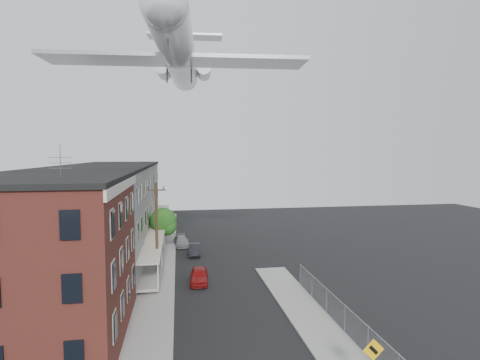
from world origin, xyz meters
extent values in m
cube|color=gray|center=(-5.50, 24.00, 0.06)|extent=(3.00, 62.00, 0.12)
cube|color=gray|center=(5.50, 6.00, 0.06)|extent=(3.00, 26.00, 0.12)
cube|color=gray|center=(-4.05, 24.00, 0.07)|extent=(0.15, 62.00, 0.14)
cube|color=gray|center=(4.05, 6.00, 0.07)|extent=(0.15, 26.00, 0.14)
cube|color=#3D1613|center=(-12.00, 7.00, 5.00)|extent=(10.00, 12.00, 10.00)
cube|color=black|center=(-12.00, 7.00, 10.15)|extent=(10.30, 12.30, 0.30)
cube|color=beige|center=(-6.92, 7.00, 9.70)|extent=(0.16, 12.20, 0.60)
cylinder|color=#515156|center=(-10.00, 5.00, 11.15)|extent=(0.04, 0.04, 2.00)
cube|color=slate|center=(-12.00, 16.50, 5.00)|extent=(10.00, 7.00, 10.00)
cube|color=black|center=(-12.00, 16.50, 10.15)|extent=(10.25, 7.00, 0.30)
cube|color=gray|center=(-6.10, 16.50, 0.55)|extent=(1.80, 6.40, 0.25)
cube|color=beige|center=(-6.10, 16.50, 2.75)|extent=(1.90, 6.50, 0.15)
cube|color=#6E6457|center=(-12.00, 23.50, 5.00)|extent=(10.00, 7.00, 10.00)
cube|color=black|center=(-12.00, 23.50, 10.15)|extent=(10.25, 7.00, 0.30)
cube|color=gray|center=(-6.10, 23.50, 0.55)|extent=(1.80, 6.40, 0.25)
cube|color=beige|center=(-6.10, 23.50, 2.75)|extent=(1.90, 6.50, 0.15)
cube|color=slate|center=(-12.00, 30.50, 5.00)|extent=(10.00, 7.00, 10.00)
cube|color=black|center=(-12.00, 30.50, 10.15)|extent=(10.25, 7.00, 0.30)
cube|color=gray|center=(-6.10, 30.50, 0.55)|extent=(1.80, 6.40, 0.25)
cube|color=beige|center=(-6.10, 30.50, 2.75)|extent=(1.90, 6.50, 0.15)
cube|color=#6E6457|center=(-12.00, 37.50, 5.00)|extent=(10.00, 7.00, 10.00)
cube|color=black|center=(-12.00, 37.50, 10.15)|extent=(10.25, 7.00, 0.30)
cube|color=gray|center=(-6.10, 37.50, 0.55)|extent=(1.80, 6.40, 0.25)
cube|color=beige|center=(-6.10, 37.50, 2.75)|extent=(1.90, 6.50, 0.15)
cube|color=slate|center=(-12.00, 44.50, 5.00)|extent=(10.00, 7.00, 10.00)
cube|color=black|center=(-12.00, 44.50, 10.15)|extent=(10.25, 7.00, 0.30)
cube|color=gray|center=(-6.10, 44.50, 0.55)|extent=(1.80, 6.40, 0.25)
cube|color=beige|center=(-6.10, 44.50, 2.75)|extent=(1.90, 6.50, 0.15)
cylinder|color=gray|center=(7.00, 2.00, 0.95)|extent=(0.06, 0.06, 1.90)
cylinder|color=gray|center=(7.00, 5.00, 0.95)|extent=(0.06, 0.06, 1.90)
cylinder|color=gray|center=(7.00, 8.00, 0.95)|extent=(0.06, 0.06, 1.90)
cylinder|color=gray|center=(7.00, 11.00, 0.95)|extent=(0.06, 0.06, 1.90)
cylinder|color=gray|center=(7.00, 14.00, 0.95)|extent=(0.06, 0.06, 1.90)
cube|color=gray|center=(7.00, 5.00, 1.85)|extent=(0.04, 18.00, 0.04)
cube|color=gray|center=(7.00, 5.00, 0.95)|extent=(0.02, 18.00, 1.80)
cube|color=#F5B00C|center=(5.60, -1.04, 2.25)|extent=(1.10, 0.03, 1.10)
cube|color=black|center=(5.60, -1.06, 2.25)|extent=(0.52, 0.02, 0.52)
cylinder|color=black|center=(-5.60, 18.00, 4.50)|extent=(0.26, 0.26, 9.00)
cube|color=black|center=(-5.60, 18.00, 8.30)|extent=(1.80, 0.12, 0.12)
cylinder|color=black|center=(-6.30, 18.00, 8.50)|extent=(0.08, 0.08, 0.25)
cylinder|color=black|center=(-4.90, 18.00, 8.50)|extent=(0.08, 0.08, 0.25)
cylinder|color=black|center=(-5.40, 28.00, 1.20)|extent=(0.24, 0.24, 2.40)
sphere|color=#1B4813|center=(-5.40, 28.00, 3.60)|extent=(3.20, 3.20, 3.20)
sphere|color=#1B4813|center=(-4.90, 27.70, 3.04)|extent=(2.24, 2.24, 2.24)
imported|color=maroon|center=(-1.80, 16.09, 0.67)|extent=(1.87, 4.05, 1.34)
imported|color=black|center=(-1.80, 25.59, 0.62)|extent=(1.44, 3.79, 1.23)
imported|color=gray|center=(-3.24, 30.09, 0.60)|extent=(2.15, 4.31, 1.20)
cylinder|color=silver|center=(-3.42, 19.63, 21.14)|extent=(4.92, 23.79, 3.15)
sphere|color=silver|center=(-4.31, 7.85, 21.14)|extent=(3.15, 3.15, 3.15)
cone|color=silver|center=(-2.53, 31.40, 21.14)|extent=(3.36, 3.18, 3.15)
cube|color=#939399|center=(-3.53, 18.15, 20.15)|extent=(23.86, 5.90, 0.34)
cylinder|color=#939399|center=(-5.14, 28.15, 21.34)|extent=(1.87, 4.04, 1.57)
cylinder|color=#939399|center=(-0.43, 27.79, 21.34)|extent=(1.87, 4.04, 1.57)
cube|color=silver|center=(-2.56, 30.91, 23.89)|extent=(0.53, 3.75, 5.51)
cube|color=#939399|center=(-2.49, 31.89, 26.45)|extent=(9.52, 3.26, 0.25)
cylinder|color=#515156|center=(-4.16, 9.81, 19.37)|extent=(0.16, 0.16, 1.18)
camera|label=1|loc=(-3.57, -17.08, 11.67)|focal=28.00mm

